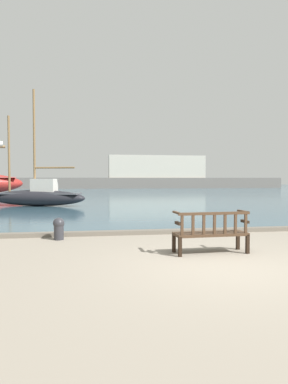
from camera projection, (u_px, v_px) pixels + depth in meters
The scene contains 7 objects.
ground_plane at pixel (225, 266), 6.39m from camera, with size 160.00×160.00×0.00m, color gray.
harbor_water at pixel (107, 190), 49.80m from camera, with size 100.00×80.00×0.08m, color #385666.
quay_edge_kerb at pixel (175, 231), 10.18m from camera, with size 40.00×0.30×0.12m, color #675F54.
park_bench at pixel (211, 232), 7.45m from camera, with size 1.62×0.58×0.92m.
sailboat_mid_starboard at pixel (38, 195), 19.44m from camera, with size 6.75×2.97×6.59m.
mooring_bollard at pixel (59, 228), 9.10m from camera, with size 0.30×0.30×0.59m.
far_breakwater at pixel (120, 178), 55.21m from camera, with size 59.77×2.40×5.71m.
Camera 1 is at (-2.50, -6.01, 1.63)m, focal length 32.00 mm.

